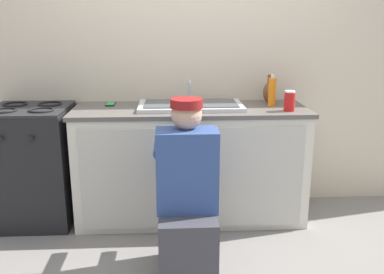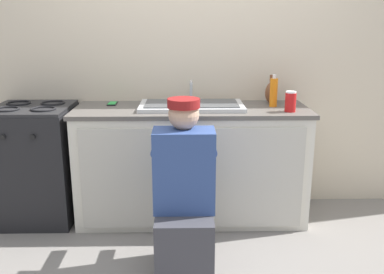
{
  "view_description": "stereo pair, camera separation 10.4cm",
  "coord_description": "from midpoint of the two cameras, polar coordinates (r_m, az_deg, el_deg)",
  "views": [
    {
      "loc": [
        -0.16,
        -2.95,
        1.56
      ],
      "look_at": [
        0.0,
        0.1,
        0.73
      ],
      "focal_mm": 40.0,
      "sensor_mm": 36.0,
      "label": 1
    },
    {
      "loc": [
        -0.06,
        -2.95,
        1.56
      ],
      "look_at": [
        0.0,
        0.1,
        0.73
      ],
      "focal_mm": 40.0,
      "sensor_mm": 36.0,
      "label": 2
    }
  ],
  "objects": [
    {
      "name": "soap_bottle_orange",
      "position": [
        3.41,
        11.7,
        5.88
      ],
      "size": [
        0.06,
        0.06,
        0.25
      ],
      "color": "orange",
      "rests_on": "countertop"
    },
    {
      "name": "soda_cup_red",
      "position": [
        3.25,
        13.91,
        4.61
      ],
      "size": [
        0.08,
        0.08,
        0.15
      ],
      "color": "red",
      "rests_on": "countertop"
    },
    {
      "name": "countertop",
      "position": [
        3.32,
        0.84,
        3.66
      ],
      "size": [
        1.81,
        0.62,
        0.03
      ],
      "primitive_type": "cube",
      "color": "#5B5651",
      "rests_on": "counter_cabinet"
    },
    {
      "name": "counter_cabinet",
      "position": [
        3.43,
        0.81,
        -3.81
      ],
      "size": [
        1.77,
        0.62,
        0.87
      ],
      "color": "silver",
      "rests_on": "ground_plane"
    },
    {
      "name": "vase_decorative",
      "position": [
        3.55,
        11.36,
        5.87
      ],
      "size": [
        0.1,
        0.1,
        0.23
      ],
      "color": "brown",
      "rests_on": "countertop"
    },
    {
      "name": "ground_plane",
      "position": [
        3.34,
        0.95,
        -12.56
      ],
      "size": [
        12.0,
        12.0,
        0.0
      ],
      "primitive_type": "plane",
      "color": "gray"
    },
    {
      "name": "sink_double_basin",
      "position": [
        3.31,
        0.84,
        4.27
      ],
      "size": [
        0.8,
        0.44,
        0.19
      ],
      "color": "silver",
      "rests_on": "countertop"
    },
    {
      "name": "plumber_person",
      "position": [
        2.71,
        0.06,
        -8.6
      ],
      "size": [
        0.42,
        0.61,
        1.1
      ],
      "color": "#3F3F47",
      "rests_on": "ground_plane"
    },
    {
      "name": "back_wall",
      "position": [
        3.61,
        0.68,
        10.38
      ],
      "size": [
        6.0,
        0.1,
        2.5
      ],
      "primitive_type": "cube",
      "color": "beige",
      "rests_on": "ground_plane"
    },
    {
      "name": "cell_phone",
      "position": [
        3.5,
        -9.72,
        4.41
      ],
      "size": [
        0.07,
        0.14,
        0.01
      ],
      "color": "black",
      "rests_on": "countertop"
    },
    {
      "name": "stove_range",
      "position": [
        3.61,
        -19.27,
        -3.29
      ],
      "size": [
        0.6,
        0.62,
        0.93
      ],
      "color": "black",
      "rests_on": "ground_plane"
    }
  ]
}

